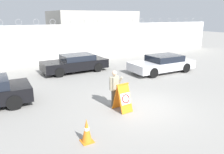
{
  "coord_description": "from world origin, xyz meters",
  "views": [
    {
      "loc": [
        -5.72,
        -7.21,
        3.93
      ],
      "look_at": [
        -0.54,
        1.68,
        1.04
      ],
      "focal_mm": 35.0,
      "sensor_mm": 36.0,
      "label": 1
    }
  ],
  "objects_px": {
    "traffic_cone_near": "(87,131)",
    "parked_car_rear_sedan": "(75,63)",
    "security_guard": "(114,87)",
    "parked_car_far_side": "(162,64)",
    "barricade_sign": "(123,97)"
  },
  "relations": [
    {
      "from": "parked_car_far_side",
      "to": "barricade_sign",
      "type": "bearing_deg",
      "value": 36.03
    },
    {
      "from": "security_guard",
      "to": "parked_car_rear_sedan",
      "type": "height_order",
      "value": "security_guard"
    },
    {
      "from": "security_guard",
      "to": "parked_car_rear_sedan",
      "type": "distance_m",
      "value": 6.88
    },
    {
      "from": "traffic_cone_near",
      "to": "parked_car_rear_sedan",
      "type": "distance_m",
      "value": 9.39
    },
    {
      "from": "barricade_sign",
      "to": "parked_car_rear_sedan",
      "type": "bearing_deg",
      "value": 81.21
    },
    {
      "from": "barricade_sign",
      "to": "traffic_cone_near",
      "type": "xyz_separation_m",
      "value": [
        -2.33,
        -1.45,
        -0.2
      ]
    },
    {
      "from": "barricade_sign",
      "to": "parked_car_rear_sedan",
      "type": "relative_size",
      "value": 0.26
    },
    {
      "from": "barricade_sign",
      "to": "traffic_cone_near",
      "type": "bearing_deg",
      "value": -151.28
    },
    {
      "from": "traffic_cone_near",
      "to": "barricade_sign",
      "type": "bearing_deg",
      "value": 32.01
    },
    {
      "from": "parked_car_far_side",
      "to": "parked_car_rear_sedan",
      "type": "bearing_deg",
      "value": -29.83
    },
    {
      "from": "barricade_sign",
      "to": "traffic_cone_near",
      "type": "height_order",
      "value": "barricade_sign"
    },
    {
      "from": "security_guard",
      "to": "parked_car_far_side",
      "type": "height_order",
      "value": "security_guard"
    },
    {
      "from": "parked_car_rear_sedan",
      "to": "barricade_sign",
      "type": "bearing_deg",
      "value": 83.74
    },
    {
      "from": "traffic_cone_near",
      "to": "parked_car_rear_sedan",
      "type": "xyz_separation_m",
      "value": [
        3.04,
        8.88,
        0.24
      ]
    },
    {
      "from": "security_guard",
      "to": "parked_car_far_side",
      "type": "bearing_deg",
      "value": 7.6
    }
  ]
}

